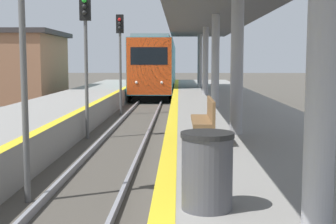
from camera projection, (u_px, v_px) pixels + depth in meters
train at (158, 66)px, 40.11m from camera, size 2.83×23.48×4.37m
signal_near at (22, 20)px, 8.55m from camera, size 0.36×0.31×4.93m
signal_mid at (86, 39)px, 15.79m from camera, size 0.36×0.31×4.93m
signal_far at (120, 46)px, 23.02m from camera, size 0.36×0.31×4.93m
station_canopy at (216, 14)px, 17.18m from camera, size 3.78×32.64×3.64m
trash_bin at (207, 171)px, 5.45m from camera, size 0.63×0.63×0.91m
bench at (205, 118)px, 10.07m from camera, size 0.44×1.79×0.92m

